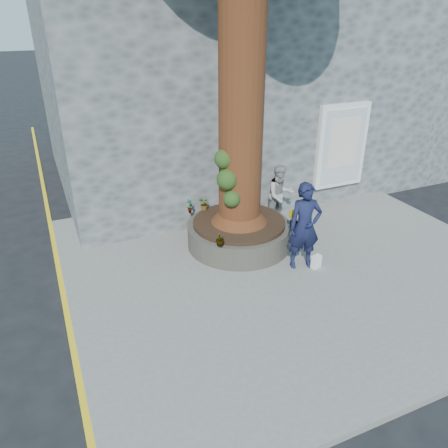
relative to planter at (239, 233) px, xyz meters
name	(u,v)px	position (x,y,z in m)	size (l,w,h in m)	color
ground	(246,307)	(-0.80, -2.00, -0.41)	(120.00, 120.00, 0.00)	black
pavement	(288,261)	(0.70, -1.00, -0.35)	(9.00, 8.00, 0.12)	slate
yellow_line	(68,317)	(-3.85, -1.00, -0.41)	(0.10, 30.00, 0.01)	yellow
stone_shop	(217,72)	(1.70, 5.20, 2.75)	(10.30, 8.30, 6.30)	#4B4E50
neighbour_shop	(413,66)	(9.70, 5.20, 2.59)	(6.00, 8.00, 6.00)	#4B4E50
planter	(239,233)	(0.00, 0.00, 0.00)	(2.30, 2.30, 0.60)	black
man	(305,226)	(0.81, -1.34, 0.62)	(0.67, 0.44, 1.83)	#131736
woman	(280,195)	(1.38, 0.59, 0.46)	(0.73, 0.57, 1.51)	#A09E99
shopping_bag	(316,262)	(1.04, -1.53, -0.15)	(0.20, 0.12, 0.28)	white
plant_a	(190,206)	(-0.85, 0.85, 0.47)	(0.17, 0.12, 0.33)	gray
plant_b	(293,220)	(0.85, -0.85, 0.53)	(0.24, 0.24, 0.45)	gray
plant_c	(220,239)	(-0.83, -0.85, 0.45)	(0.16, 0.16, 0.29)	gray
plant_d	(205,204)	(-0.48, 0.85, 0.46)	(0.28, 0.25, 0.31)	gray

